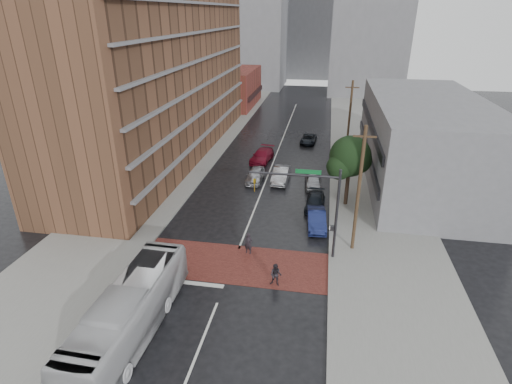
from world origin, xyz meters
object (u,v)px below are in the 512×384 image
Objects in this scene: pedestrian_a at (248,243)px; pedestrian_b at (276,275)px; car_parked_near at (317,219)px; car_travel_c at (262,156)px; car_parked_far at (313,180)px; suv_travel at (308,139)px; car_travel_a at (255,175)px; car_parked_mid at (315,202)px; transit_bus at (130,312)px; car_travel_b at (281,175)px.

pedestrian_a is 1.05× the size of pedestrian_b.
pedestrian_b is at bearing -110.65° from car_parked_near.
pedestrian_a is 20.91m from car_travel_c.
car_travel_c reaches higher than car_parked_far.
suv_travel is 24.41m from car_parked_near.
car_travel_c reaches higher than car_travel_a.
car_travel_c is 1.20× the size of car_parked_mid.
transit_bus reaches higher than car_travel_b.
pedestrian_b is at bearing -43.49° from pedestrian_a.
car_travel_c is at bearing 118.93° from car_travel_b.
transit_bus is at bearing -106.97° from pedestrian_a.
car_travel_c is (-4.90, 24.36, -0.09)m from pedestrian_b.
car_parked_mid is 5.12m from car_parked_far.
car_travel_b is (5.75, 24.29, -0.82)m from transit_bus.
pedestrian_b is at bearing -85.78° from suv_travel.
car_parked_far is at bearing 89.33° from car_parked_near.
car_parked_near is at bearing -89.89° from car_parked_far.
transit_bus is at bearing -115.93° from car_parked_far.
pedestrian_a is at bearing 63.44° from transit_bus.
car_travel_c is at bearing 93.67° from car_travel_a.
pedestrian_a is at bearing -80.93° from car_travel_a.
pedestrian_b is 9.02m from car_parked_near.
car_parked_near is at bearing -83.05° from car_parked_mid.
car_parked_mid is (1.77, -20.61, 0.02)m from suv_travel.
pedestrian_a is (4.98, 9.54, -0.71)m from transit_bus.
car_travel_a is at bearing 144.19° from car_parked_mid.
car_travel_a is 2.83m from car_travel_b.
car_travel_b is at bearing 77.68° from transit_bus.
pedestrian_a is 10.02m from car_parked_mid.
car_parked_far is at bearing 69.37° from transit_bus.
car_travel_c reaches higher than car_parked_mid.
suv_travel is at bearing 89.71° from car_parked_near.
suv_travel is at bearing 97.86° from car_parked_mid.
pedestrian_b is at bearing -99.98° from car_parked_far.
car_travel_b reaches higher than car_travel_a.
transit_bus reaches higher than pedestrian_a.
pedestrian_b is (7.57, 5.97, -0.76)m from transit_bus.
car_travel_c is at bearing 106.93° from pedestrian_a.
car_parked_mid is at bearing -37.71° from car_travel_a.
suv_travel is (4.98, 15.19, -0.13)m from car_travel_a.
car_parked_mid reaches higher than suv_travel.
car_travel_a is 0.99× the size of suv_travel.
transit_bus reaches higher than car_parked_near.
pedestrian_b is at bearing 39.26° from transit_bus.
transit_bus is 9.67m from pedestrian_b.
car_parked_near is at bearing -56.73° from car_travel_c.
suv_travel is (7.95, 38.97, -1.00)m from transit_bus.
pedestrian_a is at bearing -115.34° from car_parked_mid.
car_travel_a is 11.52m from car_parked_near.
car_travel_a is at bearing 83.89° from transit_bus.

